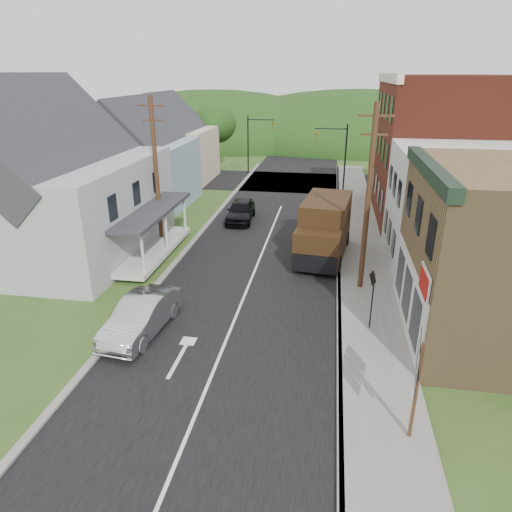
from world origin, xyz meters
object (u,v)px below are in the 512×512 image
at_px(route_sign_cluster, 417,377).
at_px(dark_sedan, 241,211).
at_px(delivery_van, 324,229).
at_px(warning_sign, 372,291).
at_px(silver_sedan, 142,316).

bearing_deg(route_sign_cluster, dark_sedan, 124.98).
xyz_separation_m(dark_sedan, delivery_van, (6.14, -6.11, 0.96)).
distance_m(dark_sedan, warning_sign, 16.43).
xyz_separation_m(silver_sedan, delivery_van, (7.20, 9.75, 0.95)).
relative_size(silver_sedan, warning_sign, 1.78).
distance_m(dark_sedan, delivery_van, 8.72).
bearing_deg(warning_sign, delivery_van, 87.30).
height_order(silver_sedan, route_sign_cluster, route_sign_cluster).
bearing_deg(dark_sedan, warning_sign, -62.01).
xyz_separation_m(silver_sedan, warning_sign, (9.36, 1.72, 1.06)).
xyz_separation_m(delivery_van, warning_sign, (2.16, -8.03, 0.11)).
distance_m(delivery_van, route_sign_cluster, 14.47).
height_order(route_sign_cluster, warning_sign, route_sign_cluster).
bearing_deg(dark_sedan, silver_sedan, -96.23).
bearing_deg(silver_sedan, route_sign_cluster, -17.47).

